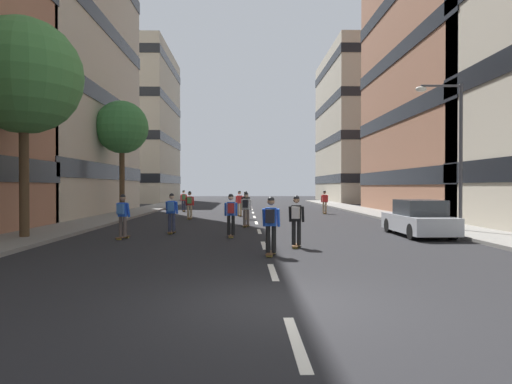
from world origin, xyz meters
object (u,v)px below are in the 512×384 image
object	(u,v)px
streetlamp_right	(453,140)
skater_5	(325,201)
skater_10	(296,218)
skater_4	(271,222)
skater_2	(231,213)
parked_car_near	(419,219)
street_tree_mid	(23,76)
skater_8	(190,203)
skater_1	(246,207)
skater_7	(184,199)
street_tree_near	(122,128)
skater_9	(246,204)
skater_0	(172,211)
skater_3	(239,202)
skater_6	(122,213)

from	to	relation	value
streetlamp_right	skater_5	world-z (taller)	streetlamp_right
skater_10	skater_4	bearing A→B (deg)	-118.44
skater_2	skater_4	world-z (taller)	same
parked_car_near	street_tree_mid	size ratio (longest dim) A/B	0.52
streetlamp_right	skater_8	size ratio (longest dim) A/B	3.65
skater_1	skater_5	xyz separation A→B (m)	(5.99, 10.99, -0.03)
streetlamp_right	skater_10	world-z (taller)	streetlamp_right
skater_7	streetlamp_right	bearing A→B (deg)	-51.28
street_tree_near	skater_9	xyz separation A→B (m)	(8.61, -3.16, -5.17)
streetlamp_right	skater_4	xyz separation A→B (m)	(-8.46, -6.40, -3.12)
skater_0	skater_7	bearing A→B (deg)	95.79
parked_car_near	skater_3	world-z (taller)	skater_3
skater_2	skater_10	xyz separation A→B (m)	(2.31, -3.18, 0.00)
street_tree_mid	skater_1	size ratio (longest dim) A/B	4.74
skater_3	skater_5	world-z (taller)	same
skater_1	skater_4	bearing A→B (deg)	-85.89
parked_car_near	skater_7	size ratio (longest dim) A/B	2.47
skater_3	parked_car_near	bearing A→B (deg)	-59.34
skater_3	skater_6	size ratio (longest dim) A/B	1.00
skater_8	skater_7	bearing A→B (deg)	99.87
skater_4	skater_1	bearing A→B (deg)	94.11
parked_car_near	street_tree_near	size ratio (longest dim) A/B	0.56
skater_4	skater_5	distance (m)	21.40
parked_car_near	skater_2	world-z (taller)	skater_2
street_tree_mid	skater_4	bearing A→B (deg)	-24.37
street_tree_near	skater_10	xyz separation A→B (m)	(10.28, -16.62, -5.14)
parked_car_near	skater_1	bearing A→B (deg)	148.24
street_tree_near	skater_1	world-z (taller)	street_tree_near
street_tree_near	skater_2	world-z (taller)	street_tree_near
parked_car_near	skater_3	distance (m)	14.99
skater_1	street_tree_mid	bearing A→B (deg)	-147.27
skater_4	street_tree_near	bearing A→B (deg)	116.82
skater_9	skater_0	bearing A→B (deg)	-110.62
skater_6	skater_7	distance (m)	19.74
skater_6	skater_9	distance (m)	11.88
skater_5	street_tree_near	bearing A→B (deg)	-170.96
street_tree_mid	skater_2	distance (m)	9.61
parked_car_near	skater_9	distance (m)	12.32
street_tree_near	skater_4	xyz separation A→B (m)	(9.31, -18.42, -5.14)
street_tree_near	skater_1	size ratio (longest dim) A/B	4.43
skater_2	skater_8	distance (m)	10.72
parked_car_near	skater_7	world-z (taller)	skater_7
parked_car_near	street_tree_near	distance (m)	21.28
skater_4	skater_8	distance (m)	15.88
skater_7	skater_10	distance (m)	23.38
streetlamp_right	skater_8	xyz separation A→B (m)	(-12.71, 8.90, -3.12)
skater_9	skater_5	bearing A→B (deg)	42.48
skater_2	skater_3	xyz separation A→B (m)	(0.22, 13.20, -0.03)
skater_3	skater_9	world-z (taller)	same
street_tree_mid	skater_9	xyz separation A→B (m)	(8.61, 11.04, -5.34)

